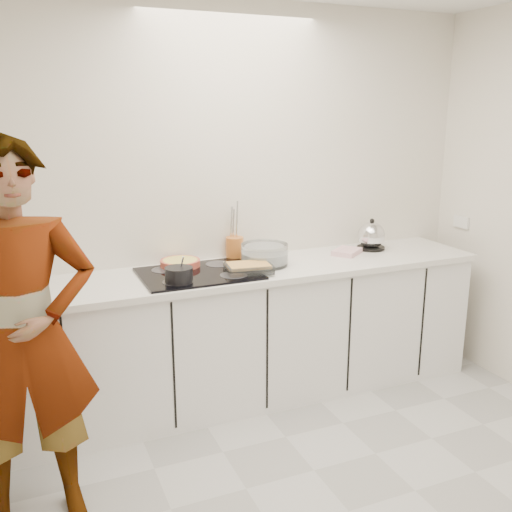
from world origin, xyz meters
name	(u,v)px	position (x,y,z in m)	size (l,w,h in m)	color
floor	(349,511)	(0.00, 0.00, 0.00)	(3.60, 3.20, 0.00)	beige
wall_back	(231,201)	(0.00, 1.60, 1.30)	(3.60, 0.00, 2.60)	white
base_cabinets	(249,336)	(0.00, 1.28, 0.43)	(3.20, 0.58, 0.87)	white
countertop	(249,271)	(0.00, 1.28, 0.89)	(3.24, 0.64, 0.04)	white
hob	(199,274)	(-0.35, 1.26, 0.92)	(0.72, 0.54, 0.01)	black
tart_dish	(180,263)	(-0.41, 1.45, 0.95)	(0.33, 0.33, 0.04)	#C04C3A
saucepan	(179,275)	(-0.52, 1.11, 0.97)	(0.17, 0.17, 0.16)	black
baking_dish	(249,267)	(-0.06, 1.14, 0.95)	(0.31, 0.24, 0.05)	silver
mixing_bowl	(265,255)	(0.12, 1.30, 0.98)	(0.38, 0.38, 0.14)	silver
tea_towel	(347,252)	(0.78, 1.35, 0.93)	(0.22, 0.16, 0.04)	white
kettle	(371,236)	(1.02, 1.40, 1.01)	(0.26, 0.26, 0.23)	black
utensil_crock	(235,248)	(0.00, 1.54, 0.99)	(0.12, 0.12, 0.15)	orange
cook	(23,339)	(-1.39, 0.58, 0.91)	(0.66, 0.44, 1.82)	white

